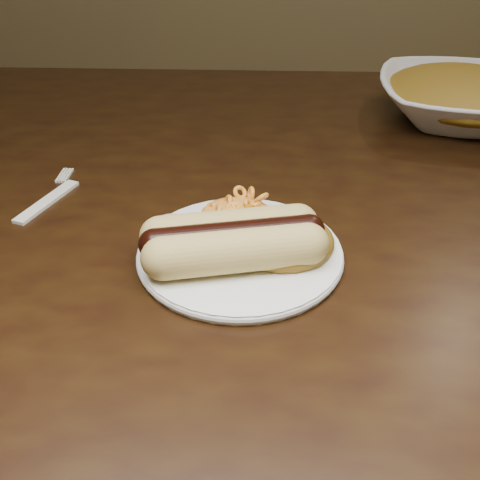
{
  "coord_description": "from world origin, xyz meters",
  "views": [
    {
      "loc": [
        0.02,
        -0.6,
        1.07
      ],
      "look_at": [
        0.01,
        -0.15,
        0.77
      ],
      "focal_mm": 42.0,
      "sensor_mm": 36.0,
      "label": 1
    }
  ],
  "objects_px": {
    "table": "(241,247)",
    "fork": "(47,201)",
    "serving_bowl": "(464,101)",
    "plate": "(240,253)"
  },
  "relations": [
    {
      "from": "plate",
      "to": "serving_bowl",
      "type": "bearing_deg",
      "value": 49.27
    },
    {
      "from": "serving_bowl",
      "to": "fork",
      "type": "bearing_deg",
      "value": -153.45
    },
    {
      "from": "plate",
      "to": "fork",
      "type": "bearing_deg",
      "value": 156.45
    },
    {
      "from": "fork",
      "to": "table",
      "type": "bearing_deg",
      "value": 33.66
    },
    {
      "from": "table",
      "to": "serving_bowl",
      "type": "height_order",
      "value": "serving_bowl"
    },
    {
      "from": "fork",
      "to": "serving_bowl",
      "type": "height_order",
      "value": "serving_bowl"
    },
    {
      "from": "fork",
      "to": "serving_bowl",
      "type": "relative_size",
      "value": 0.59
    },
    {
      "from": "table",
      "to": "plate",
      "type": "xyz_separation_m",
      "value": [
        0.01,
        -0.15,
        0.1
      ]
    },
    {
      "from": "table",
      "to": "plate",
      "type": "distance_m",
      "value": 0.18
    },
    {
      "from": "table",
      "to": "fork",
      "type": "height_order",
      "value": "fork"
    }
  ]
}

